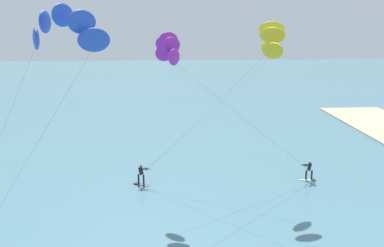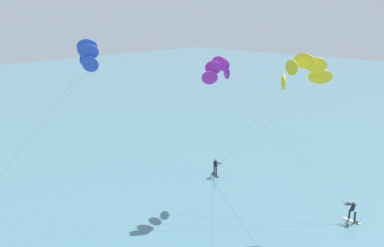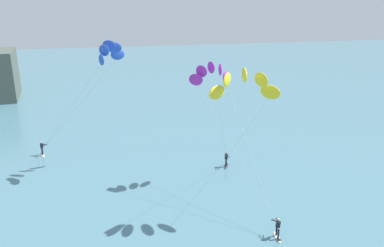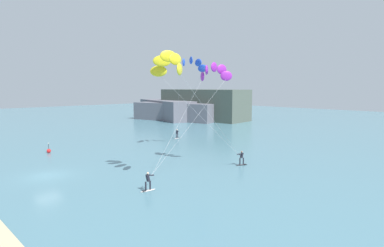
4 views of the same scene
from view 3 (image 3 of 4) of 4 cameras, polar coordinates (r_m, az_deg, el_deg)
kitesurfer_nearshore at (r=31.00m, az=7.33°, el=5.05°), size 5.50×11.40×12.49m
kitesurfer_mid_water at (r=36.81m, az=3.16°, el=6.29°), size 4.91×12.93×11.80m
kitesurfer_far_out at (r=41.10m, az=-12.28°, el=9.32°), size 10.23×7.53×13.39m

